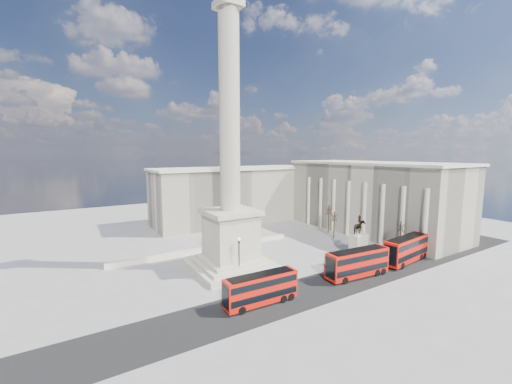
{
  "coord_description": "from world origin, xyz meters",
  "views": [
    {
      "loc": [
        -25.17,
        -44.59,
        20.89
      ],
      "look_at": [
        2.69,
        0.59,
        14.3
      ],
      "focal_mm": 22.0,
      "sensor_mm": 36.0,
      "label": 1
    }
  ],
  "objects_px": {
    "nelsons_column": "(230,198)",
    "pedestrian_crossing": "(330,260)",
    "red_bus_c": "(358,263)",
    "red_bus_a": "(261,288)",
    "red_bus_d": "(407,249)",
    "victorian_lamp": "(239,254)",
    "red_bus_b": "(353,264)",
    "equestrian_statue": "(359,241)",
    "pedestrian_walking": "(325,269)",
    "pedestrian_standing": "(338,257)"
  },
  "relations": [
    {
      "from": "nelsons_column",
      "to": "red_bus_b",
      "type": "relative_size",
      "value": 4.76
    },
    {
      "from": "red_bus_d",
      "to": "pedestrian_crossing",
      "type": "height_order",
      "value": "red_bus_d"
    },
    {
      "from": "red_bus_d",
      "to": "victorian_lamp",
      "type": "distance_m",
      "value": 32.67
    },
    {
      "from": "red_bus_d",
      "to": "pedestrian_walking",
      "type": "xyz_separation_m",
      "value": [
        -17.8,
        3.65,
        -1.67
      ]
    },
    {
      "from": "nelsons_column",
      "to": "pedestrian_crossing",
      "type": "relative_size",
      "value": 28.52
    },
    {
      "from": "pedestrian_walking",
      "to": "pedestrian_crossing",
      "type": "relative_size",
      "value": 1.08
    },
    {
      "from": "red_bus_b",
      "to": "red_bus_c",
      "type": "bearing_deg",
      "value": -42.07
    },
    {
      "from": "equestrian_statue",
      "to": "pedestrian_crossing",
      "type": "xyz_separation_m",
      "value": [
        -8.87,
        -0.96,
        -2.08
      ]
    },
    {
      "from": "equestrian_statue",
      "to": "pedestrian_walking",
      "type": "bearing_deg",
      "value": -163.22
    },
    {
      "from": "red_bus_b",
      "to": "victorian_lamp",
      "type": "distance_m",
      "value": 19.4
    },
    {
      "from": "red_bus_b",
      "to": "red_bus_d",
      "type": "xyz_separation_m",
      "value": [
        14.34,
        -0.52,
        0.43
      ]
    },
    {
      "from": "red_bus_b",
      "to": "equestrian_statue",
      "type": "distance_m",
      "value": 12.04
    },
    {
      "from": "pedestrian_standing",
      "to": "pedestrian_crossing",
      "type": "relative_size",
      "value": 1.11
    },
    {
      "from": "red_bus_a",
      "to": "red_bus_b",
      "type": "height_order",
      "value": "red_bus_a"
    },
    {
      "from": "red_bus_a",
      "to": "red_bus_c",
      "type": "relative_size",
      "value": 0.9
    },
    {
      "from": "red_bus_d",
      "to": "equestrian_statue",
      "type": "height_order",
      "value": "equestrian_statue"
    },
    {
      "from": "pedestrian_crossing",
      "to": "red_bus_a",
      "type": "bearing_deg",
      "value": 88.69
    },
    {
      "from": "red_bus_c",
      "to": "pedestrian_walking",
      "type": "bearing_deg",
      "value": 141.82
    },
    {
      "from": "pedestrian_walking",
      "to": "pedestrian_standing",
      "type": "bearing_deg",
      "value": -0.19
    },
    {
      "from": "red_bus_b",
      "to": "equestrian_statue",
      "type": "bearing_deg",
      "value": 41.1
    },
    {
      "from": "red_bus_c",
      "to": "pedestrian_standing",
      "type": "distance_m",
      "value": 7.9
    },
    {
      "from": "red_bus_d",
      "to": "victorian_lamp",
      "type": "bearing_deg",
      "value": 154.14
    },
    {
      "from": "pedestrian_walking",
      "to": "nelsons_column",
      "type": "bearing_deg",
      "value": 110.07
    },
    {
      "from": "red_bus_c",
      "to": "red_bus_b",
      "type": "bearing_deg",
      "value": 137.67
    },
    {
      "from": "red_bus_b",
      "to": "red_bus_a",
      "type": "bearing_deg",
      "value": -174.67
    },
    {
      "from": "red_bus_a",
      "to": "pedestrian_walking",
      "type": "xyz_separation_m",
      "value": [
        15.1,
        3.26,
        -1.34
      ]
    },
    {
      "from": "red_bus_a",
      "to": "pedestrian_standing",
      "type": "distance_m",
      "value": 23.06
    },
    {
      "from": "red_bus_a",
      "to": "pedestrian_crossing",
      "type": "distance_m",
      "value": 20.43
    },
    {
      "from": "equestrian_statue",
      "to": "pedestrian_standing",
      "type": "bearing_deg",
      "value": -175.41
    },
    {
      "from": "victorian_lamp",
      "to": "nelsons_column",
      "type": "bearing_deg",
      "value": 79.87
    },
    {
      "from": "red_bus_a",
      "to": "pedestrian_standing",
      "type": "bearing_deg",
      "value": 18.77
    },
    {
      "from": "red_bus_c",
      "to": "pedestrian_crossing",
      "type": "height_order",
      "value": "red_bus_c"
    },
    {
      "from": "red_bus_b",
      "to": "pedestrian_crossing",
      "type": "xyz_separation_m",
      "value": [
        0.83,
        6.14,
        -1.32
      ]
    },
    {
      "from": "red_bus_a",
      "to": "red_bus_d",
      "type": "bearing_deg",
      "value": 1.1
    },
    {
      "from": "red_bus_c",
      "to": "red_bus_d",
      "type": "relative_size",
      "value": 0.95
    },
    {
      "from": "pedestrian_walking",
      "to": "pedestrian_crossing",
      "type": "distance_m",
      "value": 5.24
    },
    {
      "from": "red_bus_c",
      "to": "victorian_lamp",
      "type": "relative_size",
      "value": 1.75
    },
    {
      "from": "red_bus_d",
      "to": "red_bus_b",
      "type": "bearing_deg",
      "value": 170.67
    },
    {
      "from": "pedestrian_standing",
      "to": "pedestrian_crossing",
      "type": "xyz_separation_m",
      "value": [
        -2.63,
        -0.46,
        -0.09
      ]
    },
    {
      "from": "red_bus_a",
      "to": "equestrian_statue",
      "type": "bearing_deg",
      "value": 16.13
    },
    {
      "from": "nelsons_column",
      "to": "red_bus_a",
      "type": "height_order",
      "value": "nelsons_column"
    },
    {
      "from": "red_bus_c",
      "to": "pedestrian_crossing",
      "type": "bearing_deg",
      "value": 92.3
    },
    {
      "from": "pedestrian_walking",
      "to": "red_bus_b",
      "type": "bearing_deg",
      "value": -68.92
    },
    {
      "from": "nelsons_column",
      "to": "red_bus_c",
      "type": "distance_m",
      "value": 24.6
    },
    {
      "from": "pedestrian_standing",
      "to": "red_bus_b",
      "type": "bearing_deg",
      "value": 21.66
    },
    {
      "from": "red_bus_d",
      "to": "red_bus_a",
      "type": "bearing_deg",
      "value": 172.08
    },
    {
      "from": "pedestrian_walking",
      "to": "pedestrian_standing",
      "type": "height_order",
      "value": "pedestrian_standing"
    },
    {
      "from": "equestrian_statue",
      "to": "red_bus_b",
      "type": "bearing_deg",
      "value": -143.8
    },
    {
      "from": "pedestrian_crossing",
      "to": "nelsons_column",
      "type": "bearing_deg",
      "value": 43.62
    },
    {
      "from": "red_bus_b",
      "to": "red_bus_d",
      "type": "height_order",
      "value": "red_bus_d"
    }
  ]
}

